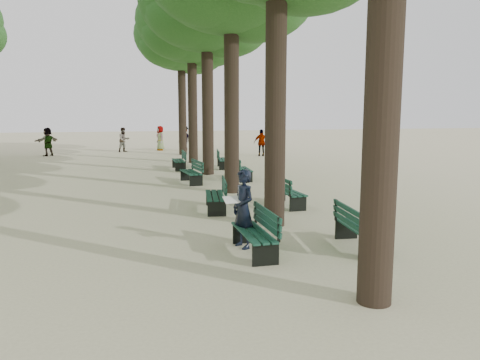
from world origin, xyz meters
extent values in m
plane|color=beige|center=(0.00, 0.00, 0.00)|extent=(120.00, 120.00, 0.00)
cylinder|color=#33261C|center=(1.50, -2.00, 3.75)|extent=(0.52, 0.52, 7.50)
cylinder|color=#33261C|center=(1.50, 3.00, 3.75)|extent=(0.52, 0.52, 7.50)
cylinder|color=#33261C|center=(1.50, 8.00, 3.75)|extent=(0.52, 0.52, 7.50)
cylinder|color=#33261C|center=(1.50, 13.00, 3.75)|extent=(0.52, 0.52, 7.50)
ellipsoid|color=#1E4F1B|center=(1.50, 13.00, 7.70)|extent=(6.00, 6.00, 4.50)
cylinder|color=#33261C|center=(1.50, 18.00, 3.75)|extent=(0.52, 0.52, 7.50)
ellipsoid|color=#1E4F1B|center=(1.50, 18.00, 7.70)|extent=(6.00, 6.00, 4.50)
cylinder|color=#33261C|center=(1.50, 23.00, 3.75)|extent=(0.52, 0.52, 7.50)
ellipsoid|color=#1E4F1B|center=(1.50, 23.00, 7.70)|extent=(6.00, 6.00, 4.50)
cube|color=black|center=(0.35, 0.80, 0.23)|extent=(0.54, 1.81, 0.45)
cube|color=#0D3126|center=(0.35, 0.80, 0.45)|extent=(0.56, 1.81, 0.04)
cube|color=#0D3126|center=(0.63, 0.81, 0.72)|extent=(0.06, 1.80, 0.40)
cube|color=black|center=(0.35, 5.10, 0.23)|extent=(0.76, 1.85, 0.45)
cube|color=#0D3126|center=(0.35, 5.10, 0.45)|extent=(0.78, 1.86, 0.04)
cube|color=#0D3126|center=(0.63, 5.06, 0.72)|extent=(0.29, 1.79, 0.40)
cube|color=black|center=(0.35, 10.47, 0.23)|extent=(0.72, 1.85, 0.45)
cube|color=#0D3126|center=(0.35, 10.47, 0.45)|extent=(0.74, 1.85, 0.04)
cube|color=#0D3126|center=(0.63, 10.51, 0.72)|extent=(0.24, 1.79, 0.40)
cube|color=black|center=(0.35, 15.06, 0.23)|extent=(0.53, 1.80, 0.45)
cube|color=#0D3126|center=(0.35, 15.06, 0.45)|extent=(0.55, 1.80, 0.04)
cube|color=#0D3126|center=(0.63, 15.06, 0.72)|extent=(0.05, 1.80, 0.40)
cube|color=black|center=(2.65, 0.62, 0.23)|extent=(0.70, 1.84, 0.45)
cube|color=#0D3126|center=(2.65, 0.62, 0.45)|extent=(0.72, 1.85, 0.04)
cube|color=#0D3126|center=(2.37, 0.65, 0.72)|extent=(0.22, 1.79, 0.40)
cube|color=black|center=(2.65, 5.23, 0.23)|extent=(0.64, 1.83, 0.45)
cube|color=#0D3126|center=(2.65, 5.23, 0.45)|extent=(0.66, 1.83, 0.04)
cube|color=#0D3126|center=(2.37, 5.21, 0.72)|extent=(0.16, 1.80, 0.40)
cube|color=black|center=(2.65, 10.95, 0.23)|extent=(0.61, 1.82, 0.45)
cube|color=#0D3126|center=(2.65, 10.95, 0.45)|extent=(0.63, 1.83, 0.04)
cube|color=#0D3126|center=(2.37, 10.97, 0.72)|extent=(0.13, 1.80, 0.40)
cube|color=black|center=(2.65, 15.08, 0.23)|extent=(0.76, 1.85, 0.45)
cube|color=#0D3126|center=(2.65, 15.08, 0.45)|extent=(0.78, 1.86, 0.04)
cube|color=#0D3126|center=(2.37, 15.12, 0.72)|extent=(0.29, 1.79, 0.40)
imported|color=black|center=(0.26, 1.28, 0.84)|extent=(0.54, 0.75, 1.69)
cube|color=white|center=(0.01, 1.28, 1.05)|extent=(0.37, 0.29, 0.12)
imported|color=#262628|center=(-2.33, 25.98, 0.86)|extent=(0.90, 0.72, 1.73)
imported|color=#262628|center=(0.28, 26.74, 0.90)|extent=(0.59, 0.94, 1.80)
imported|color=#262628|center=(1.99, 26.23, 0.91)|extent=(0.96, 1.17, 1.81)
imported|color=#262628|center=(6.31, 20.78, 0.86)|extent=(1.06, 0.52, 1.72)
imported|color=#262628|center=(-7.09, 24.11, 0.92)|extent=(1.44, 1.49, 1.84)
camera|label=1|loc=(-2.07, -8.12, 2.90)|focal=35.00mm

